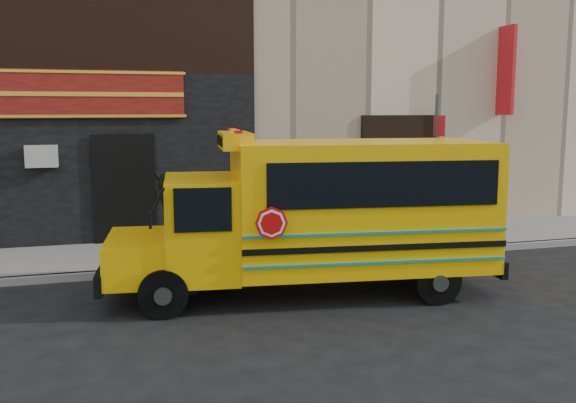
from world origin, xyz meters
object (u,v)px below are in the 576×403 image
(school_bus, at_px, (324,211))
(bicycle, at_px, (192,264))
(sign_pole, at_px, (436,170))
(cyclist, at_px, (188,244))

(school_bus, xyz_separation_m, bicycle, (-2.30, 0.58, -0.95))
(school_bus, bearing_deg, sign_pole, 30.65)
(school_bus, distance_m, sign_pole, 3.88)
(sign_pole, bearing_deg, cyclist, -166.17)
(bicycle, height_order, cyclist, cyclist)
(sign_pole, xyz_separation_m, bicycle, (-5.61, -1.39, -1.43))
(sign_pole, bearing_deg, bicycle, -166.13)
(school_bus, relative_size, sign_pole, 1.96)
(school_bus, distance_m, cyclist, 2.49)
(school_bus, height_order, cyclist, school_bus)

